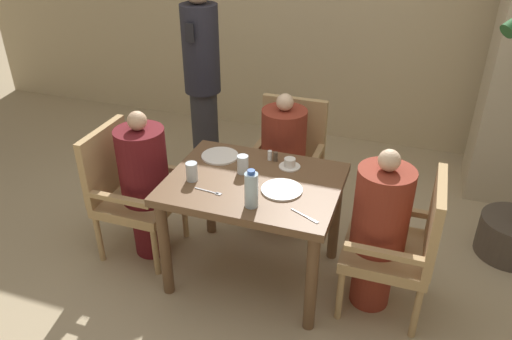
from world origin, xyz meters
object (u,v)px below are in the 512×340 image
object	(u,v)px
plate_main_left	(282,190)
diner_in_left_chair	(145,184)
chair_left_side	(128,188)
standing_host	(202,77)
glass_tall_mid	(192,172)
chair_right_side	(403,242)
glass_tall_near	(243,164)
plate_main_right	(220,156)
diner_in_right_chair	(379,229)
chair_far_side	(288,156)
teacup_with_saucer	(290,164)
water_bottle	(251,190)
diner_in_far_chair	(283,159)

from	to	relation	value
plate_main_left	diner_in_left_chair	bearing A→B (deg)	176.67
chair_left_side	standing_host	bearing A→B (deg)	85.17
chair_left_side	glass_tall_mid	bearing A→B (deg)	-11.86
chair_right_side	glass_tall_near	world-z (taller)	chair_right_side
plate_main_right	glass_tall_near	bearing A→B (deg)	-34.15
chair_left_side	plate_main_right	xyz separation A→B (m)	(0.60, 0.21, 0.24)
chair_left_side	plate_main_left	distance (m)	1.12
glass_tall_near	plate_main_left	bearing A→B (deg)	-23.15
standing_host	diner_in_right_chair	bearing A→B (deg)	-34.26
chair_far_side	teacup_with_saucer	xyz separation A→B (m)	(0.16, -0.56, 0.26)
chair_far_side	water_bottle	distance (m)	1.11
plate_main_left	teacup_with_saucer	world-z (taller)	teacup_with_saucer
diner_in_left_chair	chair_far_side	bearing A→B (deg)	45.88
diner_in_far_chair	glass_tall_near	xyz separation A→B (m)	(-0.10, -0.58, 0.25)
chair_far_side	water_bottle	bearing A→B (deg)	-85.80
diner_in_right_chair	glass_tall_mid	bearing A→B (deg)	-174.06
chair_right_side	standing_host	world-z (taller)	standing_host
chair_right_side	plate_main_right	bearing A→B (deg)	170.10
chair_right_side	standing_host	distance (m)	2.07
chair_far_side	water_bottle	xyz separation A→B (m)	(0.08, -1.05, 0.34)
chair_right_side	diner_in_right_chair	xyz separation A→B (m)	(-0.14, 0.00, 0.06)
plate_main_left	glass_tall_mid	xyz separation A→B (m)	(-0.54, -0.06, 0.05)
chair_far_side	plate_main_right	world-z (taller)	chair_far_side
teacup_with_saucer	chair_left_side	bearing A→B (deg)	-167.95
diner_in_left_chair	glass_tall_mid	size ratio (longest dim) A/B	9.24
chair_right_side	standing_host	bearing A→B (deg)	147.99
diner_in_right_chair	plate_main_right	xyz separation A→B (m)	(-1.07, 0.21, 0.19)
diner_in_left_chair	diner_in_far_chair	xyz separation A→B (m)	(0.76, 0.65, -0.01)
diner_in_left_chair	teacup_with_saucer	distance (m)	0.97
glass_tall_mid	plate_main_right	bearing A→B (deg)	82.43
diner_in_far_chair	plate_main_right	xyz separation A→B (m)	(-0.31, -0.43, 0.20)
water_bottle	glass_tall_near	size ratio (longest dim) A/B	1.97
plate_main_left	diner_in_far_chair	bearing A→B (deg)	105.26
chair_left_side	diner_in_left_chair	world-z (taller)	diner_in_left_chair
glass_tall_near	teacup_with_saucer	bearing A→B (deg)	32.17
plate_main_right	teacup_with_saucer	size ratio (longest dim) A/B	1.80
plate_main_right	glass_tall_mid	distance (m)	0.33
plate_main_right	standing_host	bearing A→B (deg)	120.37
chair_right_side	glass_tall_near	distance (m)	1.04
glass_tall_mid	standing_host	bearing A→B (deg)	111.21
diner_in_far_chair	glass_tall_mid	xyz separation A→B (m)	(-0.35, -0.76, 0.25)
diner_in_left_chair	water_bottle	size ratio (longest dim) A/B	4.69
chair_right_side	plate_main_right	xyz separation A→B (m)	(-1.21, 0.21, 0.24)
teacup_with_saucer	plate_main_right	bearing A→B (deg)	-178.09
plate_main_left	glass_tall_mid	bearing A→B (deg)	-173.66
chair_right_side	glass_tall_near	size ratio (longest dim) A/B	7.85
chair_far_side	plate_main_left	bearing A→B (deg)	-77.20
standing_host	glass_tall_mid	size ratio (longest dim) A/B	14.90
diner_in_right_chair	glass_tall_mid	distance (m)	1.15
chair_left_side	chair_far_side	size ratio (longest dim) A/B	1.00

